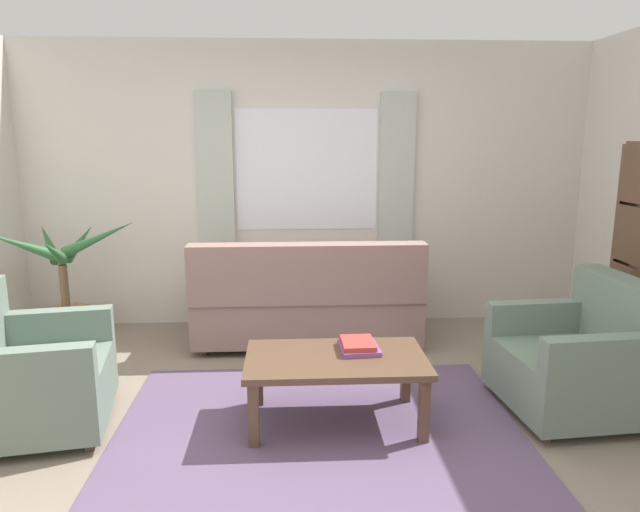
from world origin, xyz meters
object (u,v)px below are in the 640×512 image
armchair_left (25,374)px  potted_plant (66,297)px  coffee_table (336,365)px  armchair_right (580,359)px  couch (307,302)px  book_stack_on_table (359,346)px

armchair_left → potted_plant: (-0.33, 1.52, 0.06)m
coffee_table → armchair_right: bearing=2.9°
armchair_left → armchair_right: size_ratio=1.07×
coffee_table → potted_plant: potted_plant is taller
potted_plant → couch: bearing=-3.5°
couch → armchair_right: size_ratio=2.10×
couch → book_stack_on_table: 1.36m
armchair_right → potted_plant: size_ratio=0.77×
book_stack_on_table → potted_plant: (-2.34, 1.45, -0.06)m
armchair_left → coffee_table: 1.87m
armchair_right → potted_plant: (-3.76, 1.47, 0.06)m
armchair_left → potted_plant: potted_plant is taller
armchair_right → coffee_table: bearing=-91.9°
couch → book_stack_on_table: (0.28, -1.32, 0.10)m
armchair_left → book_stack_on_table: size_ratio=3.29×
couch → armchair_right: couch is taller
book_stack_on_table → potted_plant: potted_plant is taller
coffee_table → couch: bearing=95.4°
armchair_left → couch: bearing=-60.8°
armchair_left → potted_plant: size_ratio=0.82×
armchair_right → book_stack_on_table: 1.43m
armchair_right → armchair_left: bearing=-93.9°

